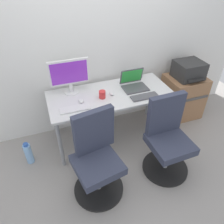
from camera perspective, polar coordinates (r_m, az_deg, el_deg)
ground_plane at (r=3.09m, az=-0.32°, el=-6.25°), size 5.28×5.28×0.00m
back_wall at (r=2.78m, az=-3.53°, el=19.77°), size 4.40×0.04×2.60m
desk at (r=2.70m, az=-0.36°, el=3.67°), size 1.54×0.68×0.70m
office_chair_left at (r=2.23m, az=-4.13°, el=-12.43°), size 0.54×0.54×0.94m
office_chair_right at (r=2.50m, az=14.47°, el=-7.14°), size 0.54×0.54×0.94m
side_cabinet at (r=3.48m, az=18.23°, el=3.93°), size 0.55×0.47×0.66m
printer at (r=3.27m, az=19.73°, el=10.50°), size 0.38×0.40×0.24m
water_bottle_on_floor at (r=2.84m, az=-21.32°, el=-10.19°), size 0.09×0.09×0.31m
desktop_monitor at (r=2.62m, az=-11.29°, el=9.78°), size 0.48×0.18×0.43m
open_laptop at (r=2.80m, az=5.81°, el=7.65°), size 0.31×0.27×0.22m
keyboard_by_monitor at (r=2.43m, az=-9.80°, el=0.87°), size 0.34×0.12×0.02m
keyboard_by_laptop at (r=2.63m, az=8.66°, el=4.06°), size 0.34×0.12×0.02m
mouse_by_monitor at (r=2.65m, az=-0.13°, el=5.03°), size 0.06×0.10×0.03m
mouse_by_laptop at (r=2.53m, az=-8.30°, el=2.96°), size 0.06×0.10×0.03m
coffee_mug at (r=2.57m, az=-2.61°, el=4.68°), size 0.08×0.08×0.09m
pen_cup at (r=3.06m, az=7.44°, el=10.08°), size 0.07×0.07×0.10m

